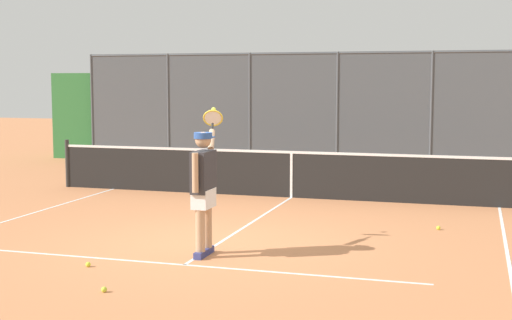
{
  "coord_description": "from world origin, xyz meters",
  "views": [
    {
      "loc": [
        -3.58,
        9.81,
        2.4
      ],
      "look_at": [
        -0.02,
        -1.92,
        1.05
      ],
      "focal_mm": 51.0,
      "sensor_mm": 36.0,
      "label": 1
    }
  ],
  "objects_px": {
    "tennis_ball_by_sideline": "(88,264)",
    "tennis_ball_near_net": "(104,289)",
    "tennis_ball_mid_court": "(438,228)",
    "tennis_player": "(204,183)"
  },
  "relations": [
    {
      "from": "tennis_ball_near_net",
      "to": "tennis_player",
      "type": "bearing_deg",
      "value": -103.2
    },
    {
      "from": "tennis_ball_by_sideline",
      "to": "tennis_ball_near_net",
      "type": "xyz_separation_m",
      "value": [
        -0.75,
        0.95,
        0.0
      ]
    },
    {
      "from": "tennis_ball_near_net",
      "to": "tennis_ball_by_sideline",
      "type": "bearing_deg",
      "value": -51.77
    },
    {
      "from": "tennis_ball_mid_court",
      "to": "tennis_player",
      "type": "bearing_deg",
      "value": 41.94
    },
    {
      "from": "tennis_player",
      "to": "tennis_ball_by_sideline",
      "type": "distance_m",
      "value": 1.86
    },
    {
      "from": "tennis_player",
      "to": "tennis_ball_mid_court",
      "type": "xyz_separation_m",
      "value": [
        -3.0,
        -2.7,
        -0.97
      ]
    },
    {
      "from": "tennis_player",
      "to": "tennis_ball_mid_court",
      "type": "distance_m",
      "value": 4.15
    },
    {
      "from": "tennis_ball_mid_court",
      "to": "tennis_ball_near_net",
      "type": "bearing_deg",
      "value": 53.42
    },
    {
      "from": "tennis_ball_near_net",
      "to": "tennis_ball_mid_court",
      "type": "height_order",
      "value": "same"
    },
    {
      "from": "tennis_player",
      "to": "tennis_ball_near_net",
      "type": "relative_size",
      "value": 30.28
    }
  ]
}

